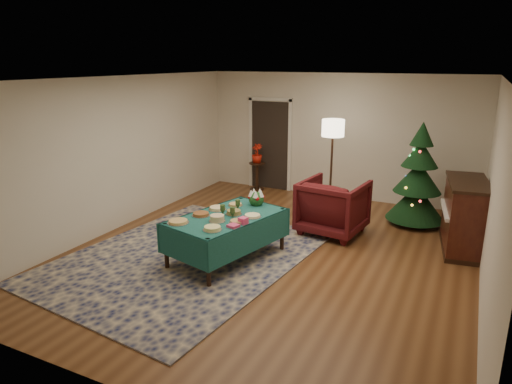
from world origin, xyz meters
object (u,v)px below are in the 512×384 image
at_px(buffet_table, 227,225).
at_px(side_table, 257,177).
at_px(gift_box, 243,221).
at_px(piano, 464,217).
at_px(potted_plant, 257,157).
at_px(armchair, 333,204).
at_px(christmas_tree, 418,179).
at_px(floor_lamp, 333,134).

bearing_deg(buffet_table, side_table, 108.92).
distance_m(gift_box, piano, 3.59).
bearing_deg(piano, potted_plant, 158.95).
xyz_separation_m(buffet_table, armchair, (1.13, 1.78, -0.03)).
distance_m(gift_box, christmas_tree, 3.70).
distance_m(buffet_table, potted_plant, 3.93).
xyz_separation_m(floor_lamp, piano, (2.54, -1.12, -1.00)).
bearing_deg(armchair, floor_lamp, -63.93).
distance_m(buffet_table, side_table, 3.93).
height_order(armchair, floor_lamp, floor_lamp).
relative_size(christmas_tree, piano, 1.37).
xyz_separation_m(armchair, piano, (2.10, 0.20, 0.03)).
distance_m(potted_plant, christmas_tree, 3.74).
distance_m(side_table, christmas_tree, 3.78).
height_order(armchair, potted_plant, armchair).
height_order(buffet_table, potted_plant, potted_plant).
relative_size(buffet_table, side_table, 3.07).
xyz_separation_m(side_table, piano, (4.50, -1.73, 0.24)).
bearing_deg(buffet_table, potted_plant, 108.92).
xyz_separation_m(buffet_table, potted_plant, (-1.27, 3.71, 0.22)).
bearing_deg(piano, christmas_tree, 132.07).
bearing_deg(buffet_table, gift_box, -26.69).
distance_m(christmas_tree, piano, 1.30).
relative_size(gift_box, piano, 0.08).
bearing_deg(floor_lamp, buffet_table, -102.51).
xyz_separation_m(potted_plant, piano, (4.50, -1.73, -0.22)).
distance_m(buffet_table, floor_lamp, 3.33).
distance_m(floor_lamp, christmas_tree, 1.84).
relative_size(armchair, christmas_tree, 0.56).
xyz_separation_m(gift_box, side_table, (-1.66, 3.91, -0.43)).
relative_size(armchair, side_table, 1.62).
bearing_deg(side_table, potted_plant, -90.00).
bearing_deg(potted_plant, floor_lamp, -17.38).
bearing_deg(gift_box, side_table, 113.00).
xyz_separation_m(buffet_table, gift_box, (0.39, -0.19, 0.19)).
xyz_separation_m(buffet_table, floor_lamp, (0.69, 3.10, 0.99)).
relative_size(buffet_table, piano, 1.44).
xyz_separation_m(gift_box, armchair, (0.75, 1.97, -0.22)).
relative_size(side_table, christmas_tree, 0.34).
height_order(armchair, christmas_tree, christmas_tree).
relative_size(potted_plant, christmas_tree, 0.23).
height_order(gift_box, side_table, gift_box).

